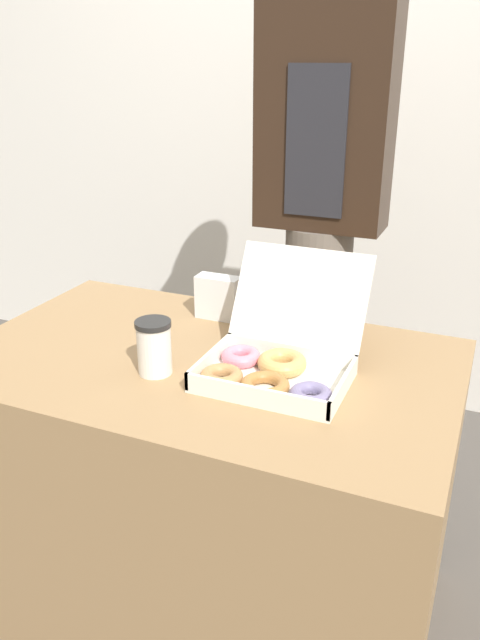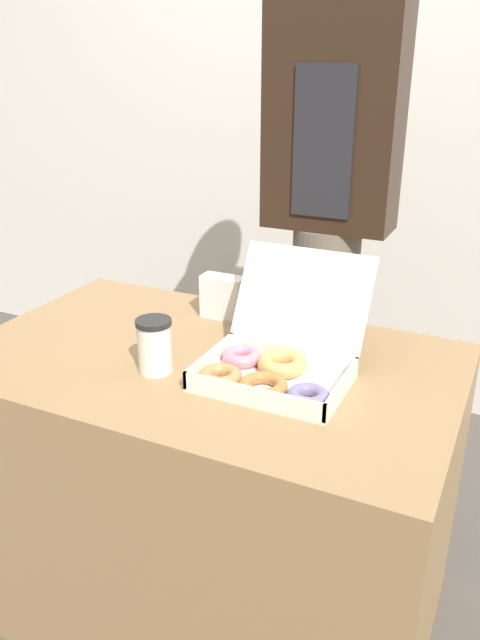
{
  "view_description": "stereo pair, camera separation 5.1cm",
  "coord_description": "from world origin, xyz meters",
  "views": [
    {
      "loc": [
        0.6,
        -1.19,
        1.42
      ],
      "look_at": [
        0.11,
        -0.04,
        0.89
      ],
      "focal_mm": 35.0,
      "sensor_mm": 36.0,
      "label": 1
    },
    {
      "loc": [
        0.65,
        -1.17,
        1.42
      ],
      "look_at": [
        0.11,
        -0.04,
        0.89
      ],
      "focal_mm": 35.0,
      "sensor_mm": 36.0,
      "label": 2
    }
  ],
  "objects": [
    {
      "name": "person_customer",
      "position": [
        0.12,
        0.54,
        1.04
      ],
      "size": [
        0.36,
        0.23,
        1.82
      ],
      "color": "#665B51",
      "rests_on": "ground_plane"
    },
    {
      "name": "donut_box",
      "position": [
        0.18,
        -0.03,
        0.8
      ],
      "size": [
        0.33,
        0.36,
        0.25
      ],
      "color": "white",
      "rests_on": "table"
    },
    {
      "name": "wall_back",
      "position": [
        0.0,
        1.4,
        1.3
      ],
      "size": [
        10.0,
        0.05,
        2.6
      ],
      "color": "silver",
      "rests_on": "ground_plane"
    },
    {
      "name": "table",
      "position": [
        0.0,
        0.0,
        0.38
      ],
      "size": [
        1.18,
        0.72,
        0.76
      ],
      "color": "#99754C",
      "rests_on": "ground_plane"
    },
    {
      "name": "coffee_cup",
      "position": [
        -0.07,
        -0.11,
        0.83
      ],
      "size": [
        0.08,
        0.08,
        0.13
      ],
      "color": "silver",
      "rests_on": "table"
    },
    {
      "name": "napkin_holder",
      "position": [
        -0.07,
        0.24,
        0.82
      ],
      "size": [
        0.12,
        0.05,
        0.12
      ],
      "color": "silver",
      "rests_on": "table"
    },
    {
      "name": "ground_plane",
      "position": [
        0.0,
        0.0,
        0.0
      ],
      "size": [
        14.0,
        14.0,
        0.0
      ],
      "primitive_type": "plane",
      "color": "#4C4742"
    }
  ]
}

